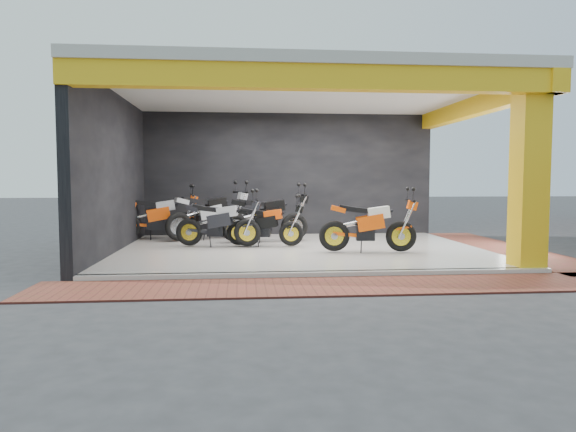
% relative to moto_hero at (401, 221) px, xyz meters
% --- Properties ---
extents(ground, '(80.00, 80.00, 0.00)m').
position_rel_moto_hero_xyz_m(ground, '(-2.02, -1.05, -0.76)').
color(ground, '#2D2D30').
rests_on(ground, ground).
extents(showroom_floor, '(8.00, 6.00, 0.10)m').
position_rel_moto_hero_xyz_m(showroom_floor, '(-2.02, 0.95, -0.71)').
color(showroom_floor, white).
rests_on(showroom_floor, ground).
extents(showroom_ceiling, '(8.40, 6.40, 0.20)m').
position_rel_moto_hero_xyz_m(showroom_ceiling, '(-2.02, 0.95, 2.84)').
color(showroom_ceiling, beige).
rests_on(showroom_ceiling, corner_column).
extents(back_wall, '(8.20, 0.20, 3.50)m').
position_rel_moto_hero_xyz_m(back_wall, '(-2.02, 4.05, 0.99)').
color(back_wall, black).
rests_on(back_wall, ground).
extents(left_wall, '(0.20, 6.20, 3.50)m').
position_rel_moto_hero_xyz_m(left_wall, '(-6.12, 0.95, 0.99)').
color(left_wall, black).
rests_on(left_wall, ground).
extents(corner_column, '(0.50, 0.50, 3.50)m').
position_rel_moto_hero_xyz_m(corner_column, '(1.73, -1.80, 0.99)').
color(corner_column, yellow).
rests_on(corner_column, ground).
extents(header_beam_front, '(8.40, 0.30, 0.40)m').
position_rel_moto_hero_xyz_m(header_beam_front, '(-2.02, -2.05, 2.54)').
color(header_beam_front, yellow).
rests_on(header_beam_front, corner_column).
extents(header_beam_right, '(0.30, 6.40, 0.40)m').
position_rel_moto_hero_xyz_m(header_beam_right, '(1.98, 0.95, 2.54)').
color(header_beam_right, yellow).
rests_on(header_beam_right, corner_column).
extents(floor_kerb, '(8.00, 0.20, 0.10)m').
position_rel_moto_hero_xyz_m(floor_kerb, '(-2.02, -2.07, -0.71)').
color(floor_kerb, white).
rests_on(floor_kerb, ground).
extents(paver_front, '(9.00, 1.40, 0.03)m').
position_rel_moto_hero_xyz_m(paver_front, '(-2.02, -2.85, -0.75)').
color(paver_front, brown).
rests_on(paver_front, ground).
extents(paver_right, '(1.40, 7.00, 0.03)m').
position_rel_moto_hero_xyz_m(paver_right, '(2.78, 0.95, -0.75)').
color(paver_right, brown).
rests_on(paver_right, ground).
extents(moto_hero, '(2.25, 1.07, 1.33)m').
position_rel_moto_hero_xyz_m(moto_hero, '(0.00, 0.00, 0.00)').
color(moto_hero, '#FC550A').
rests_on(moto_hero, showroom_floor).
extents(moto_row_a, '(2.19, 1.15, 1.28)m').
position_rel_moto_hero_xyz_m(moto_row_a, '(-3.22, 1.15, -0.03)').
color(moto_row_a, black).
rests_on(moto_row_a, showroom_floor).
extents(moto_row_b, '(2.38, 1.14, 1.40)m').
position_rel_moto_hero_xyz_m(moto_row_b, '(-2.04, 2.20, 0.04)').
color(moto_row_b, black).
rests_on(moto_row_b, showroom_floor).
extents(moto_row_c, '(2.00, 1.08, 1.16)m').
position_rel_moto_hero_xyz_m(moto_row_c, '(-2.22, 1.16, -0.08)').
color(moto_row_c, black).
rests_on(moto_row_c, showroom_floor).
extents(moto_row_d, '(2.52, 1.87, 1.45)m').
position_rel_moto_hero_xyz_m(moto_row_d, '(-3.54, 3.13, 0.06)').
color(moto_row_d, '#999BA0').
rests_on(moto_row_d, showroom_floor).
extents(moto_row_e, '(2.34, 1.20, 1.36)m').
position_rel_moto_hero_xyz_m(moto_row_e, '(-4.82, 3.06, 0.02)').
color(moto_row_e, '#F14E0A').
rests_on(moto_row_e, showroom_floor).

